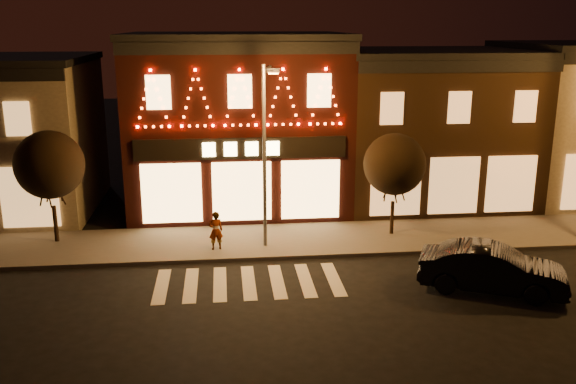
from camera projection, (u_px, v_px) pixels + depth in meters
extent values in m
plane|color=black|center=(255.00, 338.00, 17.95)|extent=(120.00, 120.00, 0.00)
cube|color=#47423D|center=(293.00, 240.00, 25.81)|extent=(44.00, 4.00, 0.15)
cube|color=black|center=(238.00, 124.00, 30.33)|extent=(10.00, 8.00, 8.00)
cube|color=black|center=(236.00, 36.00, 29.24)|extent=(10.20, 8.20, 0.30)
cube|color=black|center=(239.00, 48.00, 25.46)|extent=(10.00, 0.25, 0.50)
cube|color=black|center=(241.00, 148.00, 26.50)|extent=(9.00, 0.15, 0.90)
cube|color=#FFD87F|center=(241.00, 149.00, 26.41)|extent=(3.40, 0.08, 0.60)
cube|color=#372213|center=(427.00, 129.00, 31.41)|extent=(9.00, 8.00, 7.20)
cube|color=black|center=(432.00, 52.00, 30.42)|extent=(9.20, 8.20, 0.30)
cube|color=black|center=(462.00, 66.00, 26.64)|extent=(9.00, 0.25, 0.50)
cylinder|color=#59595E|center=(264.00, 158.00, 24.08)|extent=(0.14, 0.14, 7.13)
cylinder|color=#59595E|center=(268.00, 68.00, 22.51)|extent=(0.34, 1.42, 0.09)
cube|color=#59595E|center=(273.00, 70.00, 21.86)|extent=(0.48, 0.32, 0.16)
cube|color=orange|center=(273.00, 73.00, 21.89)|extent=(0.36, 0.24, 0.04)
cylinder|color=black|center=(56.00, 224.00, 25.31)|extent=(0.17, 0.17, 1.49)
sphere|color=black|center=(49.00, 165.00, 24.67)|extent=(2.72, 2.72, 2.72)
cylinder|color=black|center=(392.00, 218.00, 26.24)|extent=(0.15, 0.15, 1.40)
sphere|color=black|center=(394.00, 164.00, 25.64)|extent=(2.56, 2.56, 2.56)
imported|color=black|center=(492.00, 269.00, 20.93)|extent=(5.06, 3.46, 1.58)
imported|color=gray|center=(216.00, 230.00, 24.39)|extent=(0.62, 0.47, 1.54)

